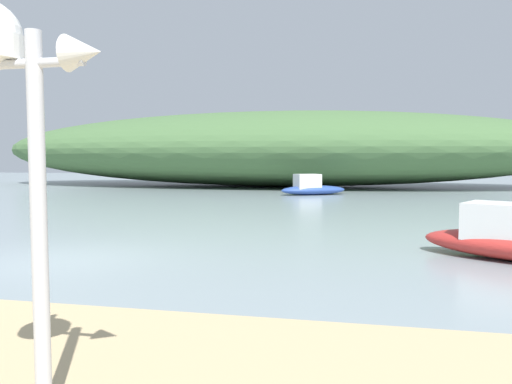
% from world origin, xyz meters
% --- Properties ---
extents(ground_plane, '(120.00, 120.00, 0.00)m').
position_xyz_m(ground_plane, '(0.00, 0.00, 0.00)').
color(ground_plane, gray).
extents(distant_hill, '(47.66, 15.32, 6.00)m').
position_xyz_m(distant_hill, '(-0.46, 30.24, 3.00)').
color(distant_hill, '#476B3D').
rests_on(distant_hill, ground).
extents(mast_structure, '(1.22, 0.57, 3.17)m').
position_xyz_m(mast_structure, '(3.73, -6.30, 2.85)').
color(mast_structure, silver).
rests_on(mast_structure, beach_sand).
extents(motorboat_west_reach, '(4.31, 3.24, 1.28)m').
position_xyz_m(motorboat_west_reach, '(3.40, 20.75, 0.45)').
color(motorboat_west_reach, '#2D4C9E').
rests_on(motorboat_west_reach, ground).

